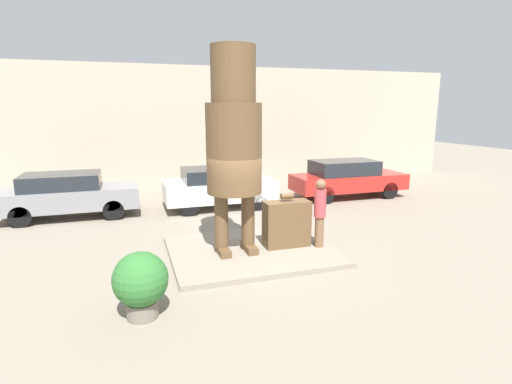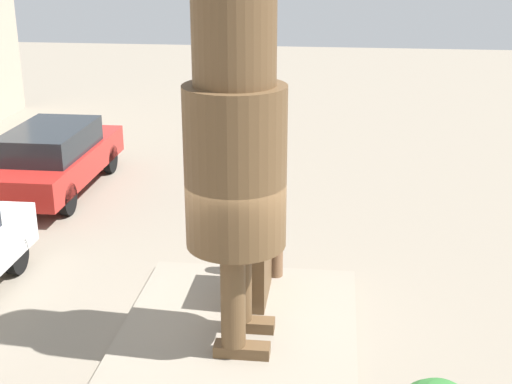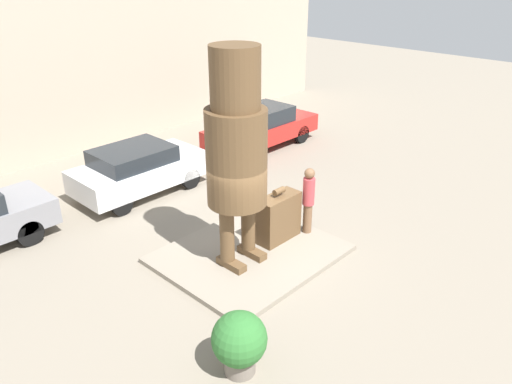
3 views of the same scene
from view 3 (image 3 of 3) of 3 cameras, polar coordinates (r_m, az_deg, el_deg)
ground_plane at (r=12.29m, az=-0.70°, el=-7.32°), size 60.00×60.00×0.00m
pedestal at (r=12.25m, az=-0.70°, el=-7.07°), size 4.08×3.44×0.12m
building_backdrop at (r=18.89m, az=-22.89°, el=11.67°), size 28.00×0.60×5.56m
statue_figure at (r=10.65m, az=-2.26°, el=5.50°), size 1.34×1.34×4.95m
giant_suitcase at (r=12.47m, az=2.58°, el=-2.92°), size 1.19×0.51×1.41m
tourist at (r=12.68m, az=6.01°, el=-0.67°), size 0.30×0.30×1.78m
parked_car_white at (r=15.53m, az=-13.27°, el=2.61°), size 4.03×1.87×1.50m
parked_car_red at (r=18.89m, az=0.52°, el=7.47°), size 4.72×1.73×1.56m
planter_pot at (r=8.91m, az=-1.92°, el=-16.68°), size 0.97×0.97×1.21m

